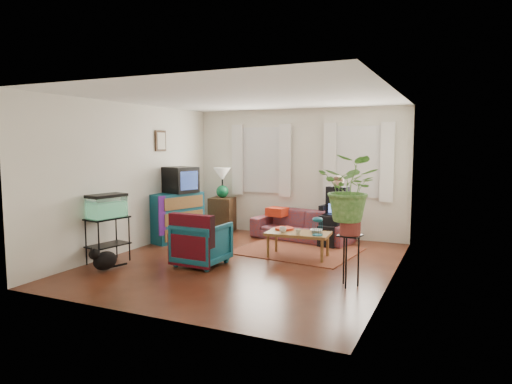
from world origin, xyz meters
The scene contains 31 objects.
floor centered at (0.00, 0.00, 0.00)m, with size 4.50×5.00×0.01m, color #4F2B14.
ceiling centered at (0.00, 0.00, 2.60)m, with size 4.50×5.00×0.01m, color white.
wall_back centered at (0.00, 2.50, 1.30)m, with size 4.50×0.01×2.60m, color silver.
wall_front centered at (0.00, -2.50, 1.30)m, with size 4.50×0.01×2.60m, color silver.
wall_left centered at (-2.25, 0.00, 1.30)m, with size 0.01×5.00×2.60m, color silver.
wall_right centered at (2.25, 0.00, 1.30)m, with size 0.01×5.00×2.60m, color silver.
window_left centered at (-0.80, 2.48, 1.55)m, with size 1.08×0.04×1.38m, color white.
window_right centered at (1.25, 2.48, 1.55)m, with size 1.08×0.04×1.38m, color white.
curtains_left centered at (-0.80, 2.40, 1.55)m, with size 1.36×0.06×1.50m, color white.
curtains_right centered at (1.25, 2.40, 1.55)m, with size 1.36×0.06×1.50m, color white.
picture_frame centered at (-2.21, 0.85, 1.95)m, with size 0.04×0.32×0.40m, color #3D2616.
area_rug centered at (0.49, 1.09, 0.01)m, with size 2.00×1.60×0.01m, color brown.
sofa centered at (0.25, 2.05, 0.39)m, with size 1.98×0.78×0.77m, color brown.
seated_person centered at (0.95, 1.93, 0.59)m, with size 0.49×0.61×1.18m, color black, non-canonical shape.
side_table centered at (-1.65, 2.26, 0.36)m, with size 0.50×0.50×0.73m, color #3F2A17.
table_lamp centered at (-1.65, 2.26, 1.04)m, with size 0.37×0.37×0.66m, color white, non-canonical shape.
dresser centered at (-1.99, 0.97, 0.47)m, with size 0.52×1.05×0.94m, color navy.
crt_tv centered at (-1.94, 1.06, 1.19)m, with size 0.58×0.52×0.50m, color black.
aquarium_stand centered at (-2.00, -0.90, 0.36)m, with size 0.36×0.65×0.73m, color black.
aquarium centered at (-2.00, -0.90, 0.92)m, with size 0.33×0.60×0.38m, color #7FD899.
black_cat centered at (-1.73, -1.27, 0.18)m, with size 0.28×0.43×0.36m, color black.
armchair centered at (-0.57, -0.39, 0.37)m, with size 0.73×0.68×0.75m, color #126171.
serape_throw centered at (-0.59, -0.68, 0.53)m, with size 0.75×0.17×0.62m, color #9E0A0A.
coffee_table centered at (0.65, 0.66, 0.22)m, with size 1.04×0.57×0.43m, color brown.
cup_a centered at (0.42, 0.55, 0.48)m, with size 0.12×0.12×0.09m, color white.
cup_b centered at (0.71, 0.49, 0.47)m, with size 0.09×0.09×0.09m, color beige.
bowl centered at (0.93, 0.77, 0.46)m, with size 0.20×0.20×0.05m, color white.
snack_tray centered at (0.36, 0.78, 0.45)m, with size 0.32×0.32×0.04m, color #B21414.
birdcage centered at (1.02, 0.54, 0.58)m, with size 0.17×0.17×0.30m, color #115B6B, non-canonical shape.
plant_stand centered at (1.78, -0.52, 0.35)m, with size 0.29×0.29×0.70m, color black.
potted_plant centered at (1.78, -0.52, 1.18)m, with size 0.79×0.69×0.88m, color #599947.
Camera 1 is at (3.09, -6.43, 1.89)m, focal length 32.00 mm.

